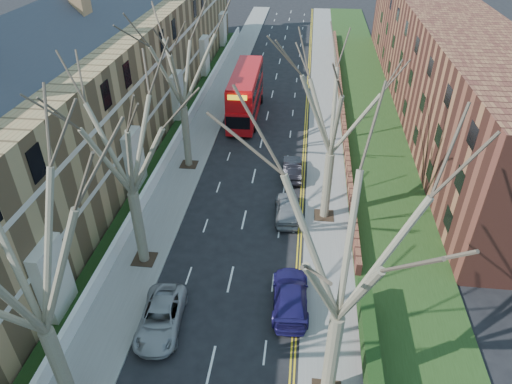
% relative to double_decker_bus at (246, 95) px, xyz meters
% --- Properties ---
extents(pavement_left, '(3.00, 102.00, 0.12)m').
position_rel_double_decker_bus_xyz_m(pavement_left, '(-3.77, 0.28, -2.22)').
color(pavement_left, slate).
rests_on(pavement_left, ground).
extents(pavement_right, '(3.00, 102.00, 0.12)m').
position_rel_double_decker_bus_xyz_m(pavement_right, '(8.23, 0.28, -2.22)').
color(pavement_right, slate).
rests_on(pavement_right, ground).
extents(terrace_left, '(9.70, 78.00, 13.60)m').
position_rel_double_decker_bus_xyz_m(terrace_left, '(-11.42, -7.72, 3.25)').
color(terrace_left, '#9C7B4F').
rests_on(terrace_left, ground).
extents(flats_right, '(13.97, 54.00, 10.00)m').
position_rel_double_decker_bus_xyz_m(flats_right, '(19.69, 4.28, 2.70)').
color(flats_right, brown).
rests_on(flats_right, ground).
extents(front_wall_left, '(0.30, 78.00, 1.00)m').
position_rel_double_decker_bus_xyz_m(front_wall_left, '(-5.42, -7.72, -1.66)').
color(front_wall_left, white).
rests_on(front_wall_left, ground).
extents(grass_verge_right, '(6.00, 102.00, 0.06)m').
position_rel_double_decker_bus_xyz_m(grass_verge_right, '(12.73, 0.28, -2.13)').
color(grass_verge_right, '#1F3814').
rests_on(grass_verge_right, ground).
extents(tree_left_mid, '(10.50, 10.50, 14.71)m').
position_rel_double_decker_bus_xyz_m(tree_left_mid, '(-3.47, -32.72, 7.28)').
color(tree_left_mid, '#6A604C').
rests_on(tree_left_mid, ground).
extents(tree_left_far, '(10.15, 10.15, 14.22)m').
position_rel_double_decker_bus_xyz_m(tree_left_far, '(-3.47, -22.72, 6.96)').
color(tree_left_far, '#6A604C').
rests_on(tree_left_far, ground).
extents(tree_left_dist, '(10.50, 10.50, 14.71)m').
position_rel_double_decker_bus_xyz_m(tree_left_dist, '(-3.47, -10.72, 7.28)').
color(tree_left_dist, '#6A604C').
rests_on(tree_left_dist, ground).
extents(tree_right_mid, '(10.50, 10.50, 14.71)m').
position_rel_double_decker_bus_xyz_m(tree_right_mid, '(7.93, -30.72, 7.28)').
color(tree_right_mid, '#6A604C').
rests_on(tree_right_mid, ground).
extents(tree_right_far, '(10.15, 10.15, 14.22)m').
position_rel_double_decker_bus_xyz_m(tree_right_far, '(7.93, -16.72, 6.96)').
color(tree_right_far, '#6A604C').
rests_on(tree_right_far, ground).
extents(double_decker_bus, '(2.92, 11.12, 4.63)m').
position_rel_double_decker_bus_xyz_m(double_decker_bus, '(0.00, 0.00, 0.00)').
color(double_decker_bus, '#B20C10').
rests_on(double_decker_bus, ground).
extents(car_left_far, '(2.52, 4.89, 1.32)m').
position_rel_double_decker_bus_xyz_m(car_left_far, '(-0.89, -27.68, -1.62)').
color(car_left_far, '#939497').
rests_on(car_left_far, ground).
extents(car_right_near, '(2.27, 5.06, 1.44)m').
position_rel_double_decker_bus_xyz_m(car_right_near, '(5.93, -25.35, -1.56)').
color(car_right_near, navy).
rests_on(car_right_near, ground).
extents(car_right_mid, '(1.98, 4.37, 1.45)m').
position_rel_double_decker_bus_xyz_m(car_right_mid, '(5.27, -16.99, -1.55)').
color(car_right_mid, gray).
rests_on(car_right_mid, ground).
extents(car_right_far, '(1.69, 4.24, 1.37)m').
position_rel_double_decker_bus_xyz_m(car_right_far, '(5.35, -11.32, -1.60)').
color(car_right_far, black).
rests_on(car_right_far, ground).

